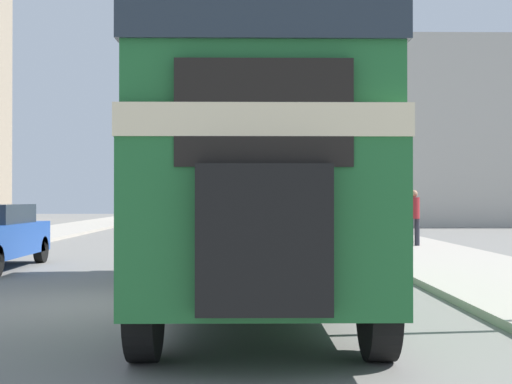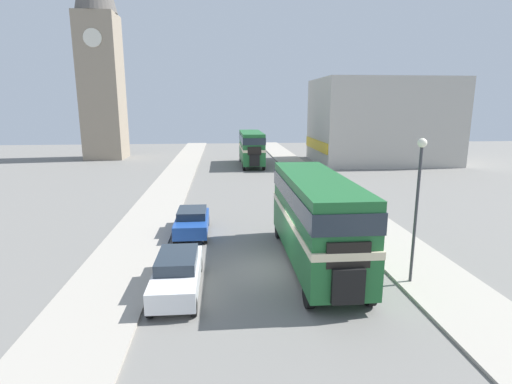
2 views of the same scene
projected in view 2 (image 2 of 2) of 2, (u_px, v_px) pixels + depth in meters
ground_plane at (270, 269)px, 17.96m from camera, size 120.00×120.00×0.00m
sidewalk_right at (415, 263)px, 18.51m from camera, size 3.50×120.00×0.12m
sidewalk_left at (117, 273)px, 17.38m from camera, size 3.50×120.00×0.12m
double_decker_bus at (316, 213)px, 17.96m from camera, size 2.55×9.87×4.10m
bus_distant at (251, 146)px, 48.07m from camera, size 2.54×9.46×4.05m
car_parked_near at (177, 273)px, 15.66m from camera, size 1.72×4.70×1.49m
car_parked_mid at (192, 221)px, 22.65m from camera, size 1.79×4.11×1.43m
pedestrian_walking at (348, 191)px, 29.13m from camera, size 0.34×0.34×1.69m
bicycle_on_pavement at (321, 184)px, 34.77m from camera, size 0.05×1.76×0.78m
street_lamp at (418, 190)px, 15.62m from camera, size 0.36×0.36×5.86m
church_tower at (98, 37)px, 51.69m from camera, size 5.26×5.26×30.90m
shop_building_block at (381, 121)px, 50.47m from camera, size 16.57×11.77×10.38m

